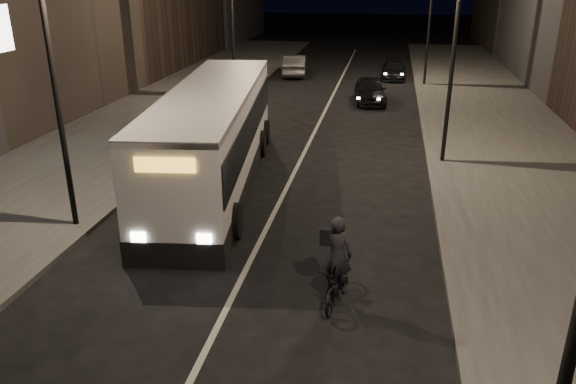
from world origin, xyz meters
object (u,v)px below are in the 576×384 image
at_px(streetlight_left_near, 58,45).
at_px(car_mid, 295,65).
at_px(cyclist_on_bicycle, 337,274).
at_px(car_near, 370,90).
at_px(car_far, 394,70).
at_px(city_bus, 214,133).
at_px(streetlight_right_mid, 449,24).
at_px(streetlight_right_far, 427,0).
at_px(streetlight_left_far, 236,4).

distance_m(streetlight_left_near, car_mid, 26.82).
relative_size(streetlight_left_near, cyclist_on_bicycle, 3.61).
height_order(car_near, car_far, car_near).
xyz_separation_m(car_near, car_mid, (-5.70, 7.77, 0.03)).
relative_size(city_bus, cyclist_on_bicycle, 5.74).
distance_m(streetlight_right_mid, streetlight_left_near, 13.33).
xyz_separation_m(streetlight_right_far, cyclist_on_bicycle, (-2.90, -26.61, -4.61)).
relative_size(streetlight_right_mid, car_mid, 1.81).
relative_size(city_bus, car_far, 3.20).
bearing_deg(streetlight_left_far, city_bus, -78.68).
distance_m(streetlight_right_mid, car_mid, 20.84).
bearing_deg(city_bus, streetlight_left_far, 94.29).
height_order(cyclist_on_bicycle, car_near, cyclist_on_bicycle).
bearing_deg(city_bus, streetlight_left_near, -128.16).
bearing_deg(car_near, cyclist_on_bicycle, -96.37).
bearing_deg(cyclist_on_bicycle, streetlight_right_far, 90.31).
height_order(streetlight_right_far, car_mid, streetlight_right_far).
height_order(streetlight_right_far, cyclist_on_bicycle, streetlight_right_far).
relative_size(city_bus, car_mid, 2.87).
distance_m(streetlight_right_mid, city_bus, 9.38).
xyz_separation_m(city_bus, car_mid, (-0.79, 21.86, -1.12)).
bearing_deg(streetlight_right_mid, streetlight_left_near, -143.12).
relative_size(streetlight_left_far, car_near, 1.95).
bearing_deg(car_far, city_bus, -106.61).
xyz_separation_m(streetlight_right_mid, city_bus, (-7.96, -3.52, -3.50)).
relative_size(streetlight_left_far, car_mid, 1.81).
height_order(city_bus, cyclist_on_bicycle, city_bus).
bearing_deg(streetlight_left_near, cyclist_on_bicycle, -18.60).
xyz_separation_m(streetlight_left_far, city_bus, (2.71, -13.52, -3.50)).
bearing_deg(streetlight_right_far, car_near, -119.27).
xyz_separation_m(streetlight_right_mid, car_mid, (-8.75, 18.34, -4.62)).
relative_size(streetlight_right_far, cyclist_on_bicycle, 3.61).
bearing_deg(car_mid, streetlight_right_mid, 108.34).
bearing_deg(streetlight_right_mid, cyclist_on_bicycle, -105.27).
height_order(car_mid, car_far, car_mid).
xyz_separation_m(city_bus, cyclist_on_bicycle, (5.06, -7.10, -1.11)).
relative_size(streetlight_right_mid, streetlight_left_far, 1.00).
height_order(streetlight_right_mid, car_far, streetlight_right_mid).
distance_m(streetlight_right_far, streetlight_left_near, 26.26).
xyz_separation_m(streetlight_left_near, car_near, (7.62, 18.57, -4.65)).
height_order(streetlight_left_far, car_far, streetlight_left_far).
relative_size(car_near, car_mid, 0.93).
height_order(streetlight_left_far, car_mid, streetlight_left_far).
height_order(streetlight_right_mid, car_near, streetlight_right_mid).
bearing_deg(streetlight_right_far, streetlight_left_far, -150.64).
relative_size(streetlight_right_mid, streetlight_right_far, 1.00).
distance_m(car_near, car_far, 8.04).
relative_size(cyclist_on_bicycle, car_mid, 0.50).
bearing_deg(cyclist_on_bicycle, car_far, 94.23).
distance_m(city_bus, car_far, 22.92).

